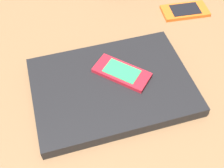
% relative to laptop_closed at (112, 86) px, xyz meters
% --- Properties ---
extents(desk_surface, '(1.20, 0.80, 0.03)m').
position_rel_laptop_closed_xyz_m(desk_surface, '(-0.10, -0.05, -0.03)').
color(desk_surface, olive).
rests_on(desk_surface, ground).
extents(laptop_closed, '(0.33, 0.26, 0.02)m').
position_rel_laptop_closed_xyz_m(laptop_closed, '(0.00, 0.00, 0.00)').
color(laptop_closed, black).
rests_on(laptop_closed, desk_surface).
extents(cell_phone_on_laptop, '(0.11, 0.12, 0.01)m').
position_rel_laptop_closed_xyz_m(cell_phone_on_laptop, '(-0.03, -0.01, 0.02)').
color(cell_phone_on_laptop, red).
rests_on(cell_phone_on_laptop, laptop_closed).
extents(cell_phone_on_desk, '(0.13, 0.08, 0.01)m').
position_rel_laptop_closed_xyz_m(cell_phone_on_desk, '(-0.27, -0.16, -0.01)').
color(cell_phone_on_desk, orange).
rests_on(cell_phone_on_desk, desk_surface).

